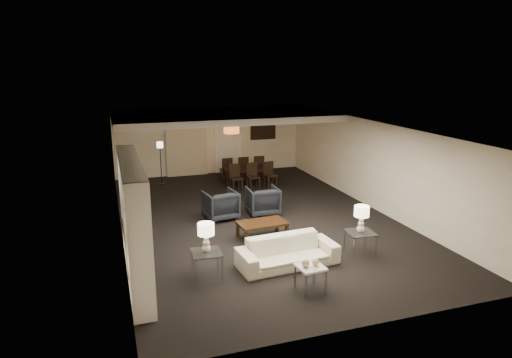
{
  "coord_description": "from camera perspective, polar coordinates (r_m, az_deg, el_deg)",
  "views": [
    {
      "loc": [
        -3.69,
        -11.1,
        4.1
      ],
      "look_at": [
        0.0,
        0.0,
        1.1
      ],
      "focal_mm": 32.0,
      "sensor_mm": 36.0,
      "label": 1
    }
  ],
  "objects": [
    {
      "name": "marble_table",
      "position": [
        8.67,
        6.78,
        -12.18
      ],
      "size": [
        0.51,
        0.51,
        0.48
      ],
      "primitive_type": null,
      "rotation": [
        0.0,
        0.0,
        0.09
      ],
      "color": "silver",
      "rests_on": "floor"
    },
    {
      "name": "painting",
      "position": [
        17.73,
        0.88,
        6.12
      ],
      "size": [
        0.95,
        0.04,
        0.65
      ],
      "primitive_type": "cube",
      "color": "#142D38",
      "rests_on": "wall_back"
    },
    {
      "name": "chair_nm",
      "position": [
        15.13,
        -0.32,
        0.35
      ],
      "size": [
        0.4,
        0.4,
        0.86
      ],
      "primitive_type": null,
      "rotation": [
        0.0,
        0.0,
        0.0
      ],
      "color": "black",
      "rests_on": "floor"
    },
    {
      "name": "wall_right",
      "position": [
        13.53,
        14.22,
        1.78
      ],
      "size": [
        0.02,
        11.0,
        2.5
      ],
      "primitive_type": "cube",
      "color": "beige",
      "rests_on": "ground"
    },
    {
      "name": "chair_fm",
      "position": [
        16.33,
        -1.73,
        1.4
      ],
      "size": [
        0.41,
        0.41,
        0.86
      ],
      "primitive_type": null,
      "rotation": [
        0.0,
        0.0,
        3.11
      ],
      "color": "black",
      "rests_on": "floor"
    },
    {
      "name": "floor_lamp",
      "position": [
        16.04,
        -11.81,
        1.97
      ],
      "size": [
        0.27,
        0.27,
        1.47
      ],
      "primitive_type": null,
      "rotation": [
        0.0,
        0.0,
        -0.31
      ],
      "color": "black",
      "rests_on": "floor"
    },
    {
      "name": "wall_back",
      "position": [
        17.24,
        -5.79,
        4.8
      ],
      "size": [
        7.0,
        0.02,
        2.5
      ],
      "primitive_type": "cube",
      "color": "beige",
      "rests_on": "ground"
    },
    {
      "name": "side_table_right",
      "position": [
        10.29,
        12.85,
        -7.87
      ],
      "size": [
        0.61,
        0.61,
        0.53
      ],
      "primitive_type": null,
      "rotation": [
        0.0,
        0.0,
        -0.08
      ],
      "color": "silver",
      "rests_on": "floor"
    },
    {
      "name": "table_lamp_left",
      "position": [
        8.88,
        -6.25,
        -7.32
      ],
      "size": [
        0.36,
        0.36,
        0.59
      ],
      "primitive_type": null,
      "rotation": [
        0.0,
        0.0,
        -0.13
      ],
      "color": "beige",
      "rests_on": "side_table_left"
    },
    {
      "name": "ceiling",
      "position": [
        11.8,
        0.0,
        6.6
      ],
      "size": [
        7.0,
        11.0,
        0.02
      ],
      "primitive_type": "cube",
      "color": "silver",
      "rests_on": "ground"
    },
    {
      "name": "coffee_table",
      "position": [
        10.97,
        0.78,
        -6.41
      ],
      "size": [
        1.19,
        0.76,
        0.41
      ],
      "primitive_type": null,
      "rotation": [
        0.0,
        0.0,
        0.08
      ],
      "color": "black",
      "rests_on": "floor"
    },
    {
      "name": "wall_left",
      "position": [
        11.46,
        -16.85,
        -0.65
      ],
      "size": [
        0.02,
        11.0,
        2.5
      ],
      "primitive_type": "cube",
      "color": "beige",
      "rests_on": "ground"
    },
    {
      "name": "vase_blue",
      "position": [
        8.2,
        -14.6,
        -7.21
      ],
      "size": [
        0.17,
        0.17,
        0.18
      ],
      "primitive_type": "imported",
      "color": "#2859AE",
      "rests_on": "media_unit"
    },
    {
      "name": "floor_speaker",
      "position": [
        9.87,
        -14.44,
        -6.79
      ],
      "size": [
        0.17,
        0.17,
        1.22
      ],
      "primitive_type": "cube",
      "rotation": [
        0.0,
        0.0,
        -0.36
      ],
      "color": "black",
      "rests_on": "floor"
    },
    {
      "name": "chair_fl",
      "position": [
        16.18,
        -3.77,
        1.24
      ],
      "size": [
        0.41,
        0.41,
        0.86
      ],
      "primitive_type": null,
      "rotation": [
        0.0,
        0.0,
        3.18
      ],
      "color": "black",
      "rests_on": "floor"
    },
    {
      "name": "floor",
      "position": [
        12.39,
        0.0,
        -4.93
      ],
      "size": [
        11.0,
        11.0,
        0.0
      ],
      "primitive_type": "plane",
      "color": "black",
      "rests_on": "ground"
    },
    {
      "name": "ceiling_soffit",
      "position": [
        15.15,
        -4.22,
        7.91
      ],
      "size": [
        7.0,
        4.0,
        0.2
      ],
      "primitive_type": "cube",
      "color": "silver",
      "rests_on": "ceiling"
    },
    {
      "name": "television",
      "position": [
        9.95,
        -15.17,
        -3.93
      ],
      "size": [
        1.07,
        0.14,
        0.62
      ],
      "primitive_type": "imported",
      "rotation": [
        0.0,
        0.0,
        1.57
      ],
      "color": "black",
      "rests_on": "media_unit"
    },
    {
      "name": "armchair_right",
      "position": [
        12.62,
        0.83,
        -2.73
      ],
      "size": [
        0.86,
        0.88,
        0.77
      ],
      "primitive_type": "imported",
      "rotation": [
        0.0,
        0.0,
        3.1
      ],
      "color": "black",
      "rests_on": "floor"
    },
    {
      "name": "chair_nr",
      "position": [
        15.32,
        1.82,
        0.52
      ],
      "size": [
        0.44,
        0.44,
        0.86
      ],
      "primitive_type": null,
      "rotation": [
        0.0,
        0.0,
        0.12
      ],
      "color": "black",
      "rests_on": "floor"
    },
    {
      "name": "chair_fr",
      "position": [
        16.51,
        0.26,
        1.55
      ],
      "size": [
        0.44,
        0.44,
        0.86
      ],
      "primitive_type": null,
      "rotation": [
        0.0,
        0.0,
        3.02
      ],
      "color": "black",
      "rests_on": "floor"
    },
    {
      "name": "armchair_left",
      "position": [
        12.3,
        -4.47,
        -3.24
      ],
      "size": [
        0.94,
        0.96,
        0.77
      ],
      "primitive_type": "imported",
      "rotation": [
        0.0,
        0.0,
        3.28
      ],
      "color": "black",
      "rests_on": "floor"
    },
    {
      "name": "media_unit",
      "position": [
        9.0,
        -15.02,
        -5.1
      ],
      "size": [
        0.38,
        3.4,
        2.35
      ],
      "primitive_type": null,
      "color": "white",
      "rests_on": "wall_left"
    },
    {
      "name": "dining_table",
      "position": [
        15.76,
        -1.05,
        0.4
      ],
      "size": [
        1.74,
        1.09,
        0.58
      ],
      "primitive_type": "imported",
      "rotation": [
        0.0,
        0.0,
        -0.11
      ],
      "color": "black",
      "rests_on": "floor"
    },
    {
      "name": "gold_gourd_a",
      "position": [
        8.49,
        6.22,
        -10.4
      ],
      "size": [
        0.15,
        0.15,
        0.15
      ],
      "primitive_type": "sphere",
      "color": "#E2B477",
      "rests_on": "marble_table"
    },
    {
      "name": "curtains",
      "position": [
        17.0,
        -8.7,
        4.4
      ],
      "size": [
        1.5,
        0.12,
        2.4
      ],
      "primitive_type": "cube",
      "color": "beige",
      "rests_on": "wall_back"
    },
    {
      "name": "chair_nl",
      "position": [
        14.96,
        -2.5,
        0.17
      ],
      "size": [
        0.43,
        0.43,
        0.86
      ],
      "primitive_type": null,
      "rotation": [
        0.0,
        0.0,
        0.07
      ],
      "color": "black",
      "rests_on": "floor"
    },
    {
      "name": "pendant_light",
      "position": [
        15.29,
        -3.09,
        6.17
      ],
      "size": [
        0.52,
        0.52,
        0.24
      ],
      "primitive_type": "cylinder",
      "color": "#D8591E",
      "rests_on": "ceiling_soffit"
    },
    {
      "name": "table_lamp_right",
      "position": [
        10.09,
        13.03,
        -4.92
      ],
      "size": [
        0.36,
        0.36,
        0.59
      ],
      "primitive_type": null,
      "rotation": [
        0.0,
        0.0,
        -0.14
      ],
      "color": "#EBE4C6",
      "rests_on": "side_table_right"
    },
    {
      "name": "sofa",
      "position": [
        9.55,
        3.97,
        -9.07
      ],
      "size": [
        2.13,
        0.97,
        0.61
      ],
      "primitive_type": "imported",
      "rotation": [
        0.0,
        0.0,
        0.07
      ],
      "color": "beige",
      "rests_on": "floor"
    },
    {
      "name": "side_table_left",
      "position": [
        9.11,
        -6.16,
        -10.6
      ],
      "size": [
        0.6,
        0.6,
        0.53
      ],
      "primitive_type": null,
      "rotation": [
        0.0,
        0.0,
        -0.06
      ],
      "color": "silver",
      "rests_on": "floor"
    },
    {
      "name": "door",
      "position": [
        17.41,
        -3.5,
        4.27
      ],
      "size": [
        0.9,
        0.05,
        2.1
      ],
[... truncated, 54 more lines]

